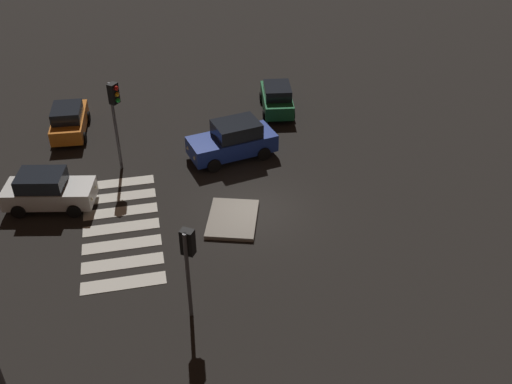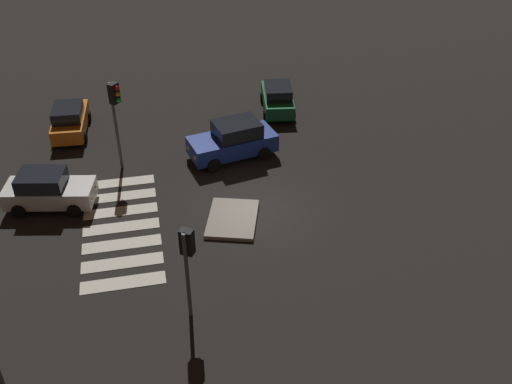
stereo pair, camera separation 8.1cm
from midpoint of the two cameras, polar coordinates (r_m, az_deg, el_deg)
ground_plane at (r=26.11m, az=-0.09°, el=-1.80°), size 80.00×80.00×0.00m
traffic_island at (r=25.50m, az=-2.36°, el=-2.61°), size 3.23×2.77×0.18m
car_blue at (r=29.44m, az=-2.30°, el=4.99°), size 2.70×4.56×1.88m
car_white at (r=27.49m, az=-19.50°, el=0.14°), size 2.38×4.09×1.70m
car_green at (r=33.90m, az=1.96°, el=9.04°), size 3.88×2.15×1.62m
car_orange at (r=33.03m, az=-17.62°, el=6.61°), size 3.88×1.97×1.65m
traffic_light_east at (r=19.78m, az=-6.67°, el=-5.78°), size 0.53×0.54×3.70m
traffic_light_south at (r=27.99m, az=-13.53°, el=8.10°), size 0.54×0.53×4.50m
crosswalk_near at (r=25.80m, az=-12.93°, el=-3.35°), size 7.60×3.20×0.02m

